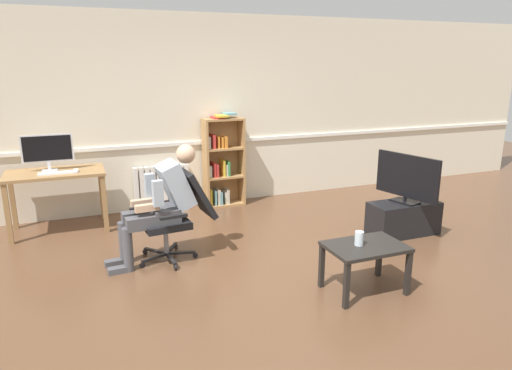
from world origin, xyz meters
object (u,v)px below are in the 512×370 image
at_px(bookshelf, 222,164).
at_px(person_seated, 161,201).
at_px(tv_screen, 407,178).
at_px(drinking_glass, 359,238).
at_px(computer_desk, 56,181).
at_px(computer_mouse, 76,171).
at_px(office_chair, 180,211).
at_px(tv_stand, 403,218).
at_px(keyboard, 58,173).
at_px(coffee_table, 365,252).
at_px(imac_monitor, 47,150).
at_px(radiator, 162,188).

bearing_deg(bookshelf, person_seated, -125.30).
distance_m(tv_screen, drinking_glass, 1.72).
height_order(computer_desk, computer_mouse, computer_mouse).
bearing_deg(computer_desk, office_chair, -48.10).
bearing_deg(computer_desk, tv_stand, -23.42).
xyz_separation_m(keyboard, bookshelf, (2.18, 0.43, -0.15)).
relative_size(computer_mouse, office_chair, 0.10).
bearing_deg(coffee_table, drinking_glass, 160.53).
bearing_deg(imac_monitor, person_seated, -53.34).
relative_size(tv_screen, coffee_table, 1.20).
relative_size(computer_desk, drinking_glass, 8.92).
distance_m(radiator, person_seated, 1.83).
bearing_deg(person_seated, computer_mouse, -153.05).
bearing_deg(office_chair, keyboard, -140.92).
xyz_separation_m(keyboard, tv_stand, (3.86, -1.55, -0.56)).
xyz_separation_m(imac_monitor, computer_mouse, (0.30, -0.20, -0.24)).
bearing_deg(computer_desk, computer_mouse, -26.48).
bearing_deg(drinking_glass, bookshelf, 96.27).
bearing_deg(computer_desk, keyboard, -75.74).
height_order(radiator, coffee_table, radiator).
bearing_deg(tv_screen, imac_monitor, 51.94).
distance_m(imac_monitor, keyboard, 0.34).
relative_size(imac_monitor, coffee_table, 0.85).
xyz_separation_m(imac_monitor, keyboard, (0.09, -0.22, -0.25)).
relative_size(coffee_table, drinking_glass, 5.49).
height_order(computer_mouse, person_seated, person_seated).
bearing_deg(coffee_table, computer_mouse, 132.01).
height_order(computer_mouse, bookshelf, bookshelf).
xyz_separation_m(computer_mouse, person_seated, (0.79, -1.26, -0.12)).
distance_m(keyboard, bookshelf, 2.23).
distance_m(imac_monitor, tv_stand, 4.41).
xyz_separation_m(computer_mouse, coffee_table, (2.36, -2.62, -0.39)).
distance_m(coffee_table, drinking_glass, 0.15).
height_order(tv_screen, drinking_glass, tv_screen).
relative_size(person_seated, tv_stand, 1.43).
relative_size(radiator, tv_screen, 0.91).
bearing_deg(radiator, coffee_table, -68.20).
height_order(office_chair, drinking_glass, office_chair).
height_order(bookshelf, tv_stand, bookshelf).
bearing_deg(coffee_table, imac_monitor, 133.31).
bearing_deg(radiator, tv_screen, -39.20).
xyz_separation_m(radiator, person_seated, (-0.32, -1.77, 0.33)).
relative_size(bookshelf, radiator, 1.75).
xyz_separation_m(office_chair, coffee_table, (1.38, -1.38, -0.14)).
relative_size(computer_mouse, tv_screen, 0.12).
bearing_deg(office_chair, drinking_glass, 39.12).
xyz_separation_m(keyboard, computer_mouse, (0.21, 0.02, 0.01)).
height_order(bookshelf, tv_screen, bookshelf).
relative_size(keyboard, tv_stand, 0.50).
relative_size(office_chair, coffee_table, 1.36).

